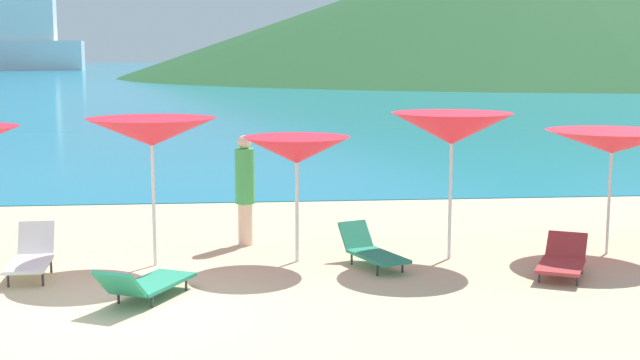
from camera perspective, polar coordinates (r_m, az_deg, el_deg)
ground_plane at (r=21.32m, az=-9.48°, el=-1.07°), size 50.00×100.00×0.30m
ocean_water at (r=239.03m, az=-5.95°, el=7.44°), size 650.00×440.00×0.02m
headland_hill at (r=147.08m, az=14.39°, el=11.31°), size 136.20×136.20×23.45m
umbrella_4 at (r=13.41m, az=-11.19°, el=3.15°), size 2.10×2.10×2.33m
umbrella_5 at (r=13.45m, az=-1.57°, el=1.99°), size 1.76×1.76×2.01m
umbrella_6 at (r=13.76m, az=8.80°, el=3.40°), size 2.09×2.09×2.38m
umbrella_7 at (r=14.78m, az=18.93°, el=2.41°), size 2.16×2.16×2.06m
lounge_chair_1 at (r=13.44m, az=-18.72°, el=-4.83°), size 0.62×1.38×0.74m
lounge_chair_3 at (r=11.79m, az=-11.61°, el=-6.78°), size 1.28×1.73×0.58m
lounge_chair_5 at (r=13.36m, az=15.91°, el=-5.13°), size 1.22×1.58×0.54m
lounge_chair_8 at (r=13.41m, az=3.46°, el=-4.70°), size 1.00×1.53×0.62m
beachgoer_1 at (r=14.82m, az=-5.04°, el=-0.45°), size 0.34×0.34×1.92m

